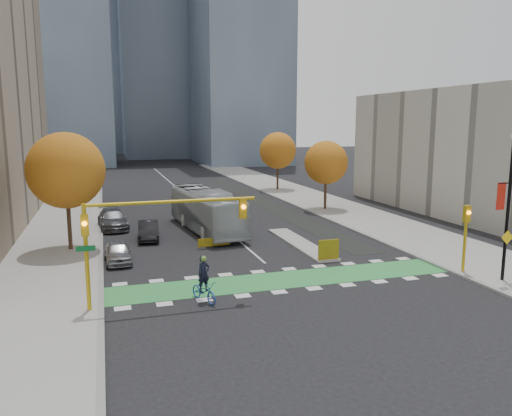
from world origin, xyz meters
TOP-DOWN VIEW (x-y plane):
  - ground at (0.00, 0.00)m, footprint 300.00×300.00m
  - sidewalk_west at (-13.50, 20.00)m, footprint 7.00×120.00m
  - sidewalk_east at (13.50, 20.00)m, footprint 7.00×120.00m
  - curb_west at (-10.00, 20.00)m, footprint 0.30×120.00m
  - curb_east at (10.00, 20.00)m, footprint 0.30×120.00m
  - bike_crossing at (0.00, 1.50)m, footprint 20.00×3.00m
  - centre_line at (0.00, 40.00)m, footprint 0.15×70.00m
  - bike_lane_paint at (7.50, 30.00)m, footprint 2.50×50.00m
  - median_island at (4.00, 9.00)m, footprint 1.60×10.00m
  - hazard_board at (4.00, 4.20)m, footprint 1.40×0.12m
  - building_east at (27.00, 16.00)m, footprint 14.00×30.00m
  - tower_ne at (20.00, 85.00)m, footprint 18.00×24.00m
  - tower_far at (-4.00, 140.00)m, footprint 26.00×26.00m
  - tree_west at (-12.00, 12.00)m, footprint 5.20×5.20m
  - tree_east_near at (12.00, 22.00)m, footprint 4.40×4.40m
  - tree_east_far at (12.50, 38.00)m, footprint 4.80×4.80m
  - traffic_signal_west at (-7.93, -0.51)m, footprint 8.53×0.56m
  - traffic_signal_east at (10.50, -0.51)m, footprint 0.35×0.43m
  - banner_lamppost at (11.50, -2.50)m, footprint 1.65×0.36m
  - cyclist at (-5.06, -0.62)m, footprint 1.43×2.15m
  - bus at (-1.60, 15.75)m, footprint 4.26×12.58m
  - parked_car_a at (-8.93, 8.07)m, footprint 1.72×4.01m
  - parked_car_b at (-6.50, 13.91)m, footprint 1.78×4.35m
  - parked_car_c at (-9.00, 18.91)m, footprint 2.67×5.60m

SIDE VIEW (x-z plane):
  - ground at x=0.00m, z-range 0.00..0.00m
  - centre_line at x=0.00m, z-range 0.00..0.01m
  - bike_lane_paint at x=7.50m, z-range 0.00..0.01m
  - bike_crossing at x=0.00m, z-range 0.00..0.01m
  - sidewalk_west at x=-13.50m, z-range 0.00..0.15m
  - sidewalk_east at x=13.50m, z-range 0.00..0.15m
  - curb_west at x=-10.00m, z-range -0.01..0.15m
  - curb_east at x=10.00m, z-range -0.01..0.15m
  - median_island at x=4.00m, z-range 0.00..0.16m
  - parked_car_a at x=-8.93m, z-range 0.00..1.35m
  - parked_car_b at x=-6.50m, z-range 0.00..1.40m
  - cyclist at x=-5.06m, z-range -0.39..1.96m
  - parked_car_c at x=-9.00m, z-range 0.00..1.58m
  - hazard_board at x=4.00m, z-range 0.15..1.45m
  - bus at x=-1.60m, z-range 0.00..3.43m
  - traffic_signal_east at x=10.50m, z-range 0.68..4.78m
  - traffic_signal_west at x=-7.93m, z-range 1.43..6.63m
  - banner_lamppost at x=11.50m, z-range 0.47..8.75m
  - tree_east_near at x=12.00m, z-range 1.33..8.40m
  - tree_east_far at x=12.50m, z-range 1.42..9.07m
  - tree_west at x=-12.00m, z-range 1.50..9.73m
  - building_east at x=27.00m, z-range 0.00..12.00m
  - tower_ne at x=20.00m, z-range 0.00..60.00m
  - tower_far at x=-4.00m, z-range 0.00..80.00m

